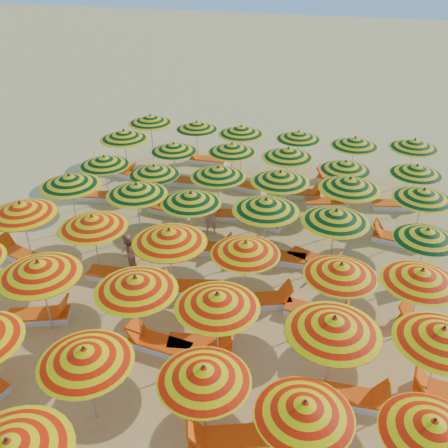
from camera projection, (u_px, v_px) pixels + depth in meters
The scene contains 73 objects.
ground at pixel (220, 275), 16.00m from camera, with size 120.00×120.00×0.00m, color #E4C065.
umbrella_2 at pixel (9, 448), 8.37m from camera, with size 2.37×2.37×2.26m.
umbrella_8 at pixel (85, 356), 10.34m from camera, with size 2.05×2.05×2.15m.
umbrella_9 at pixel (204, 374), 10.00m from camera, with size 2.13×2.13×2.07m.
umbrella_10 at pixel (305, 409), 9.30m from camera, with size 2.51×2.51×2.05m.
umbrella_11 at pixel (433, 427), 8.96m from camera, with size 2.54×2.54×2.03m.
umbrella_13 at pixel (39, 268), 12.79m from camera, with size 2.25×2.25×2.31m.
umbrella_14 at pixel (136, 284), 12.35m from camera, with size 2.74×2.74×2.23m.
umbrella_15 at pixel (217, 300), 11.84m from camera, with size 2.15×2.15×2.20m.
umbrella_16 at pixel (334, 325), 10.95m from camera, with size 2.65×2.65×2.31m.
umbrella_17 at pixel (442, 335), 10.81m from camera, with size 2.14×2.14×2.20m.
umbrella_18 at pixel (21, 209), 15.52m from camera, with size 2.65×2.65×2.34m.
umbrella_19 at pixel (92, 222), 15.01m from camera, with size 2.30×2.30×2.23m.
umbrella_20 at pixel (169, 236), 14.13m from camera, with size 2.35×2.35×2.33m.
umbrella_21 at pixel (246, 248), 13.97m from camera, with size 2.63×2.63×2.11m.
umbrella_22 at pixel (341, 270), 13.07m from camera, with size 2.39×2.39×2.10m.
umbrella_23 at pixel (422, 276), 12.75m from camera, with size 2.69×2.69×2.15m.
umbrella_24 at pixel (70, 180), 17.41m from camera, with size 2.80×2.80×2.29m.
umbrella_25 at pixel (137, 189), 16.93m from camera, with size 2.53×2.53×2.23m.
umbrella_26 at pixel (191, 198), 16.50m from camera, with size 2.08×2.08×2.16m.
umbrella_27 at pixel (266, 205), 15.77m from camera, with size 2.84×2.84×2.32m.
umbrella_28 at pixel (336, 216), 15.28m from camera, with size 2.74×2.74×2.25m.
umbrella_29 at pixel (427, 234), 14.73m from camera, with size 1.92×1.92×2.03m.
umbrella_30 at pixel (104, 161), 19.37m from camera, with size 2.44×2.44×2.09m.
umbrella_31 at pixel (154, 170), 18.71m from camera, with size 2.19×2.19×2.03m.
umbrella_32 at pixel (218, 172), 18.26m from camera, with size 2.29×2.29×2.18m.
umbrella_33 at pixel (280, 177), 17.78m from camera, with size 2.69×2.69×2.24m.
umbrella_34 at pixel (350, 183), 17.19m from camera, with size 2.68×2.68×2.29m.
umbrella_35 at pixel (424, 194), 16.75m from camera, with size 2.10×2.10×2.15m.
umbrella_36 at pixel (124, 135), 21.45m from camera, with size 2.68×2.68×2.26m.
umbrella_37 at pixel (174, 147), 20.76m from camera, with size 2.04×2.04×2.02m.
umbrella_38 at pixel (232, 148), 20.40m from camera, with size 2.65×2.65×2.14m.
umbrella_39 at pixel (288, 153), 19.69m from camera, with size 2.45×2.45×2.24m.
umbrella_40 at pixel (346, 165), 19.10m from camera, with size 2.35×2.35×2.03m.
umbrella_41 at pixel (417, 170), 18.69m from camera, with size 2.00×2.00×2.06m.
umbrella_42 at pixel (150, 119), 23.29m from camera, with size 2.17×2.17×2.24m.
umbrella_43 at pixel (197, 125), 23.04m from camera, with size 2.54×2.54×2.04m.
umbrella_44 at pixel (241, 130), 22.12m from camera, with size 2.58×2.58×2.19m.
umbrella_45 at pixel (299, 135), 21.85m from camera, with size 2.38×2.38×2.07m.
umbrella_46 at pixel (355, 142), 20.92m from camera, with size 2.63×2.63×2.17m.
umbrella_47 at pixel (414, 144), 20.67m from camera, with size 2.07×2.07×2.18m.
lounger_6 at pixel (226, 439), 10.61m from camera, with size 1.83×1.14×0.69m.
lounger_8 at pixel (40, 316), 14.05m from camera, with size 1.82×1.17×0.69m.
lounger_9 at pixel (158, 344), 13.08m from camera, with size 1.78×0.76×0.69m.
lounger_10 at pixel (202, 345), 13.05m from camera, with size 1.81×0.89×0.69m.
lounger_11 at pixel (350, 397), 11.57m from camera, with size 1.76×0.68×0.69m.
lounger_12 at pixel (448, 395), 11.64m from camera, with size 1.79×0.80×0.69m.
lounger_13 at pixel (19, 255), 16.72m from camera, with size 1.82×1.00×0.69m.
lounger_14 at pixel (116, 275), 15.72m from camera, with size 1.76×0.66×0.69m.
lounger_15 at pixel (191, 288), 15.16m from camera, with size 1.82×0.99×0.69m.
lounger_16 at pixel (263, 301), 14.62m from camera, with size 1.82×1.21×0.69m.
lounger_17 at pixel (316, 314), 14.13m from camera, with size 1.80×0.81×0.69m.
lounger_18 at pixel (428, 328), 13.61m from camera, with size 1.82×1.19×0.69m.
lounger_19 at pixel (93, 228), 18.26m from camera, with size 1.83×1.10×0.69m.
lounger_20 at pixel (207, 248), 17.08m from camera, with size 1.80×0.84×0.69m.
lounger_21 at pixel (278, 257), 16.59m from camera, with size 1.75×0.64×0.69m.
lounger_22 at pixel (314, 261), 16.41m from camera, with size 1.82×1.17×0.69m.
lounger_23 at pixel (434, 285), 15.29m from camera, with size 1.82×0.96×0.69m.
lounger_24 at pixel (98, 196), 20.46m from camera, with size 1.81×0.91×0.69m.
lounger_25 at pixel (172, 210), 19.42m from camera, with size 1.79×0.78×0.69m.
lounger_26 at pixel (231, 215), 19.07m from camera, with size 1.81×0.90×0.69m.
lounger_27 at pixel (263, 221), 18.65m from camera, with size 1.83×1.05×0.69m.
lounger_28 at pixel (396, 239), 17.57m from camera, with size 1.81×0.86×0.69m.
lounger_29 at pixel (119, 171), 22.60m from camera, with size 1.82×0.96×0.69m.
lounger_30 at pixel (190, 182), 21.62m from camera, with size 1.77×0.69×0.69m.
lounger_31 at pixel (244, 186), 21.31m from camera, with size 1.80×0.84×0.69m.
lounger_32 at pixel (300, 194), 20.65m from camera, with size 1.80×0.85×0.69m.
lounger_33 at pixel (328, 203), 19.96m from camera, with size 1.83×1.06×0.69m.
lounger_34 at pixel (395, 205), 19.79m from camera, with size 1.82×0.98×0.69m.
lounger_35 at pixel (207, 160), 23.70m from camera, with size 1.74×0.61×0.69m.
lounger_36 at pixel (335, 180), 21.80m from camera, with size 1.81×0.87×0.69m.
beachgoer_b at pixel (127, 252), 15.97m from camera, with size 0.62×0.48×1.27m, color tan.
beachgoer_a at pixel (211, 216), 17.85m from camera, with size 0.52×0.34×1.44m, color tan.
Camera 1 is at (3.71, -12.47, 9.47)m, focal length 40.00 mm.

